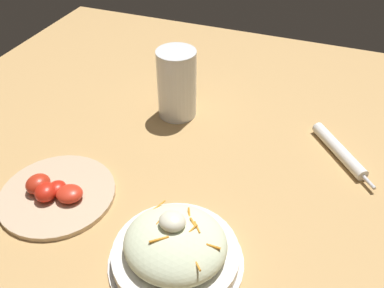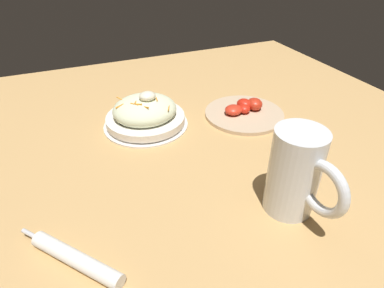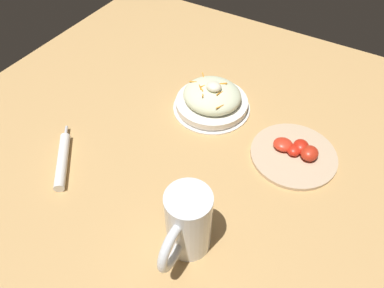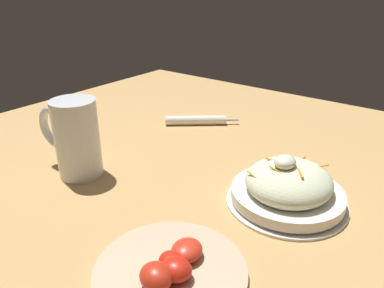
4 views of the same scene
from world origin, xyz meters
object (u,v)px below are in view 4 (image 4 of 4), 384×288
Objects in this scene: salad_plate at (288,188)px; tomato_plate at (171,269)px; beer_mug at (76,142)px; napkin_roll at (196,120)px.

tomato_plate is (-0.27, 0.05, -0.02)m from salad_plate.
beer_mug is at bearing 72.62° from tomato_plate.
beer_mug is at bearing 175.89° from napkin_roll.
beer_mug is at bearing 111.90° from salad_plate.
napkin_roll is at bearing -4.11° from beer_mug.
salad_plate reaches higher than tomato_plate.
tomato_plate is at bearing -146.89° from napkin_roll.
beer_mug is 0.96× the size of napkin_roll.
tomato_plate is at bearing -107.38° from beer_mug.
tomato_plate is at bearing 168.87° from salad_plate.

